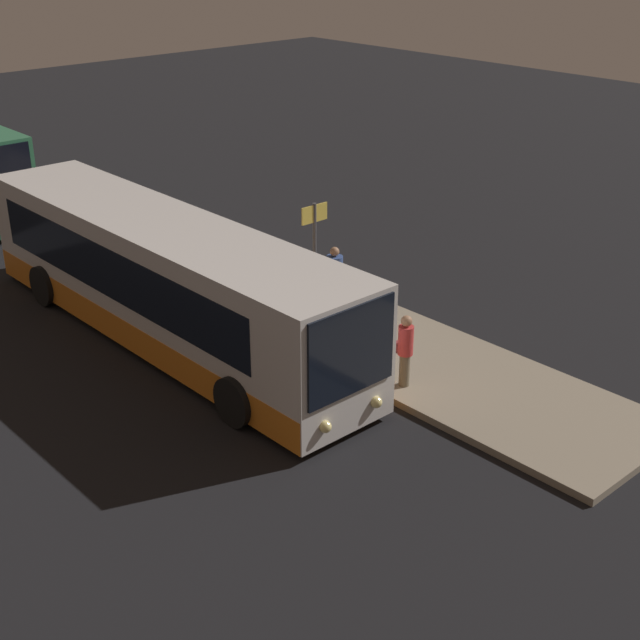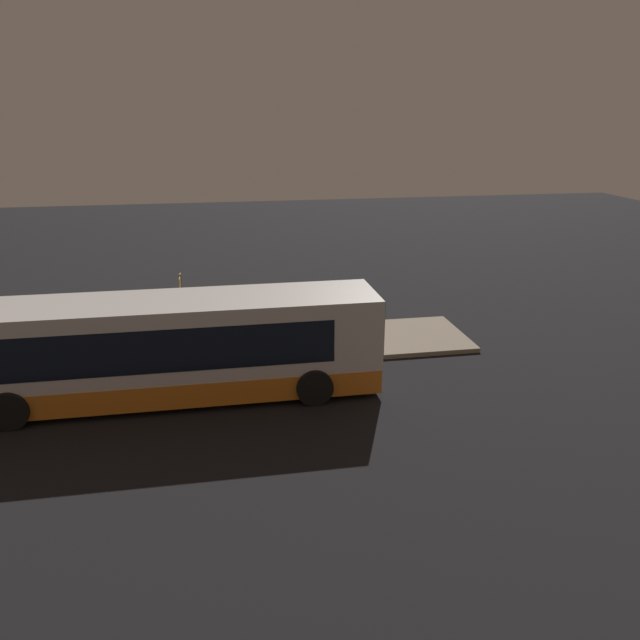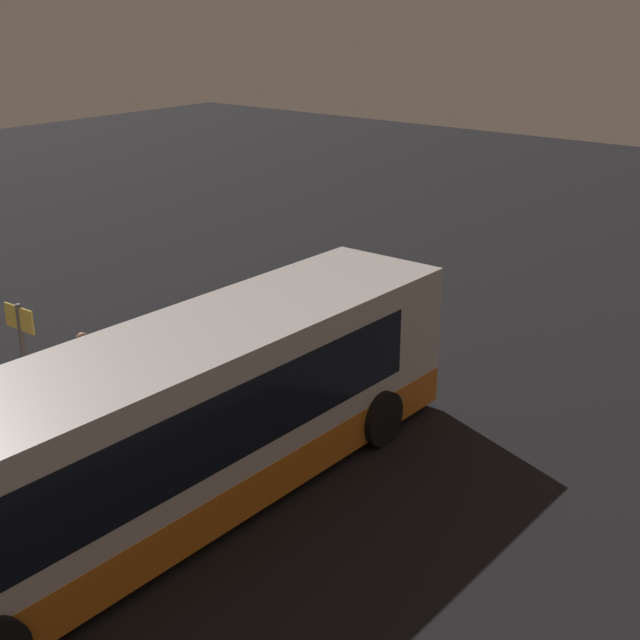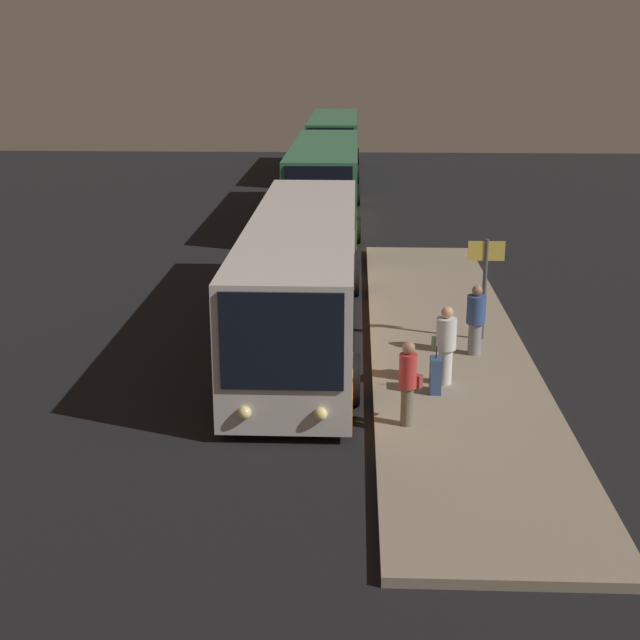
{
  "view_description": "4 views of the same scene",
  "coord_description": "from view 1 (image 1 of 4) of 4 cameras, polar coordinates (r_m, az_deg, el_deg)",
  "views": [
    {
      "loc": [
        16.1,
        -10.29,
        9.3
      ],
      "look_at": [
        4.2,
        0.56,
        1.89
      ],
      "focal_mm": 50.0,
      "sensor_mm": 36.0,
      "label": 1
    },
    {
      "loc": [
        1.0,
        -17.03,
        7.97
      ],
      "look_at": [
        4.2,
        0.56,
        1.89
      ],
      "focal_mm": 35.0,
      "sensor_mm": 36.0,
      "label": 2
    },
    {
      "loc": [
        -8.51,
        -9.63,
        7.92
      ],
      "look_at": [
        4.2,
        0.56,
        1.89
      ],
      "focal_mm": 50.0,
      "sensor_mm": 36.0,
      "label": 3
    },
    {
      "loc": [
        20.15,
        1.21,
        6.82
      ],
      "look_at": [
        4.2,
        0.56,
        1.89
      ],
      "focal_mm": 50.0,
      "sensor_mm": 36.0,
      "label": 4
    }
  ],
  "objects": [
    {
      "name": "bus_lead",
      "position": [
        21.08,
        -9.99,
        2.5
      ],
      "size": [
        12.58,
        2.75,
        2.94
      ],
      "color": "silver",
      "rests_on": "ground"
    },
    {
      "name": "passenger_with_bags",
      "position": [
        20.52,
        2.75,
        0.92
      ],
      "size": [
        0.67,
        0.54,
        1.65
      ],
      "rotation": [
        0.0,
        0.0,
        1.94
      ],
      "color": "silver",
      "rests_on": "platform"
    },
    {
      "name": "ground",
      "position": [
        21.25,
        -8.78,
        -1.56
      ],
      "size": [
        80.0,
        80.0,
        0.0
      ],
      "primitive_type": "plane",
      "color": "black"
    },
    {
      "name": "sign_post",
      "position": [
        22.99,
        -0.35,
        5.48
      ],
      "size": [
        0.1,
        0.85,
        2.41
      ],
      "color": "#4C4C51",
      "rests_on": "platform"
    },
    {
      "name": "passenger_waiting",
      "position": [
        18.61,
        5.47,
        -1.76
      ],
      "size": [
        0.58,
        0.52,
        1.61
      ],
      "rotation": [
        0.0,
        0.0,
        1.01
      ],
      "color": "#6B604C",
      "rests_on": "platform"
    },
    {
      "name": "suitcase",
      "position": [
        20.25,
        3.3,
        -1.01
      ],
      "size": [
        0.4,
        0.22,
        0.97
      ],
      "color": "#334C7F",
      "rests_on": "platform"
    },
    {
      "name": "passenger_boarding",
      "position": [
        22.29,
        0.93,
        2.87
      ],
      "size": [
        0.58,
        0.58,
        1.6
      ],
      "rotation": [
        0.0,
        0.0,
        -1.01
      ],
      "color": "gray",
      "rests_on": "platform"
    },
    {
      "name": "platform",
      "position": [
        23.05,
        -1.86,
        1.11
      ],
      "size": [
        20.0,
        3.56,
        0.16
      ],
      "color": "gray",
      "rests_on": "ground"
    }
  ]
}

